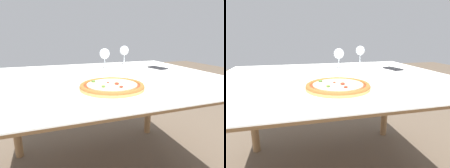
% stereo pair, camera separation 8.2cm
% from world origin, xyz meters
% --- Properties ---
extents(dining_table, '(1.39, 1.13, 0.71)m').
position_xyz_m(dining_table, '(0.00, 0.00, 0.64)').
color(dining_table, '#997047').
rests_on(dining_table, ground_plane).
extents(pizza_plate, '(0.32, 0.32, 0.04)m').
position_xyz_m(pizza_plate, '(-0.06, -0.30, 0.73)').
color(pizza_plate, white).
rests_on(pizza_plate, dining_table).
extents(fork, '(0.05, 0.17, 0.00)m').
position_xyz_m(fork, '(-0.41, -0.03, 0.71)').
color(fork, silver).
rests_on(fork, dining_table).
extents(wine_glass_far_left, '(0.08, 0.08, 0.16)m').
position_xyz_m(wine_glass_far_left, '(0.31, 0.42, 0.82)').
color(wine_glass_far_left, silver).
rests_on(wine_glass_far_left, dining_table).
extents(wine_glass_far_right, '(0.08, 0.08, 0.15)m').
position_xyz_m(wine_glass_far_right, '(0.08, 0.26, 0.82)').
color(wine_glass_far_right, silver).
rests_on(wine_glass_far_right, dining_table).
extents(cell_phone, '(0.10, 0.16, 0.01)m').
position_xyz_m(cell_phone, '(0.46, 0.14, 0.71)').
color(cell_phone, '#232328').
rests_on(cell_phone, dining_table).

